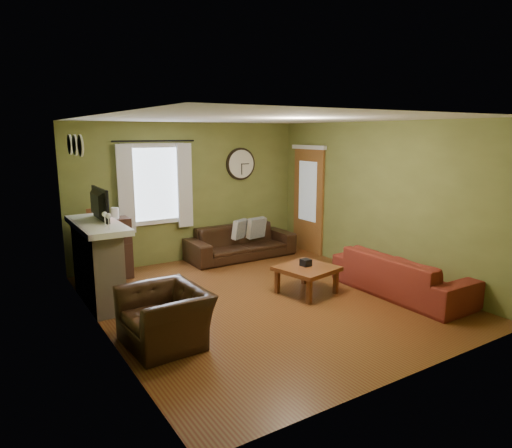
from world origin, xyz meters
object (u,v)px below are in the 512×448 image
sofa_brown (241,242)px  sofa_red (401,274)px  armchair (165,317)px  bookshelf (104,250)px  coffee_table (307,280)px

sofa_brown → sofa_red: bearing=-72.0°
sofa_red → armchair: armchair is taller
bookshelf → coffee_table: (2.43, -2.31, -0.30)m
armchair → coffee_table: bearing=97.6°
sofa_brown → coffee_table: (-0.18, -2.30, -0.10)m
bookshelf → sofa_brown: 2.62m
bookshelf → coffee_table: 3.37m
bookshelf → sofa_red: (3.62, -3.10, -0.20)m
sofa_brown → coffee_table: size_ratio=2.70×
sofa_red → armchair: size_ratio=2.17×
sofa_red → armchair: bearing=84.8°
coffee_table → armchair: bearing=-169.3°
coffee_table → sofa_red: bearing=-33.8°
sofa_red → coffee_table: size_ratio=2.74×
armchair → coffee_table: (2.44, 0.46, -0.11)m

